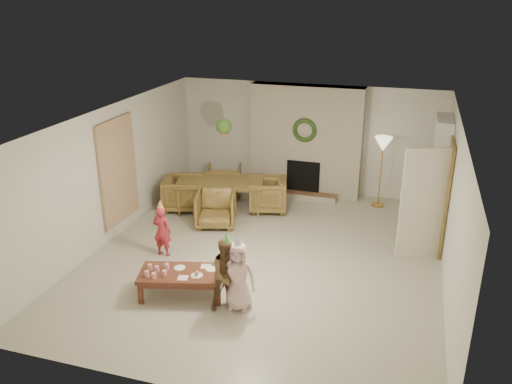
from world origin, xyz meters
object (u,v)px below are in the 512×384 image
at_px(child_red, 162,231).
at_px(child_pink, 238,276).
at_px(dining_table, 220,195).
at_px(dining_chair_near, 216,209).
at_px(dining_chair_far, 224,181).
at_px(dining_chair_right, 267,195).
at_px(dining_chair_left, 183,193).
at_px(coffee_table_top, 182,274).
at_px(child_plaid, 228,274).

relative_size(child_red, child_pink, 0.87).
height_order(dining_table, child_red, child_red).
bearing_deg(dining_table, dining_chair_near, -90.00).
distance_m(dining_chair_far, child_pink, 4.59).
bearing_deg(dining_chair_right, dining_chair_far, -128.66).
bearing_deg(dining_chair_left, dining_chair_right, -90.00).
xyz_separation_m(coffee_table_top, child_plaid, (0.79, -0.11, 0.19)).
distance_m(dining_table, child_plaid, 3.74).
distance_m(coffee_table_top, child_red, 1.42).
xyz_separation_m(coffee_table_top, child_pink, (0.95, -0.09, 0.17)).
height_order(dining_chair_right, child_red, child_red).
xyz_separation_m(dining_table, child_red, (-0.25, -2.24, 0.14)).
relative_size(dining_chair_near, dining_chair_right, 1.00).
bearing_deg(dining_chair_near, child_red, -122.09).
height_order(dining_table, child_plaid, child_plaid).
height_order(dining_chair_left, coffee_table_top, dining_chair_left).
distance_m(dining_chair_near, child_red, 1.53).
bearing_deg(coffee_table_top, child_red, 113.64).
bearing_deg(dining_chair_left, child_plaid, -160.57).
xyz_separation_m(dining_chair_left, coffee_table_top, (1.41, -3.14, 0.01)).
height_order(dining_chair_left, dining_chair_right, same).
height_order(coffee_table_top, child_pink, child_pink).
bearing_deg(child_pink, dining_chair_near, 110.39).
height_order(dining_chair_left, child_pink, child_pink).
bearing_deg(child_plaid, dining_chair_right, 55.40).
distance_m(dining_chair_far, dining_chair_left, 1.14).
height_order(child_red, child_pink, child_pink).
bearing_deg(child_red, coffee_table_top, 129.84).
xyz_separation_m(child_red, child_pink, (1.83, -1.20, 0.07)).
bearing_deg(dining_chair_far, coffee_table_top, 86.70).
bearing_deg(dining_chair_left, coffee_table_top, -170.53).
relative_size(dining_chair_near, dining_chair_far, 1.00).
distance_m(coffee_table_top, child_pink, 0.97).
relative_size(dining_chair_left, child_red, 0.84).
bearing_deg(dining_table, coffee_table_top, -94.08).
relative_size(dining_chair_near, child_pink, 0.73).
relative_size(coffee_table_top, child_red, 1.40).
relative_size(dining_chair_far, dining_chair_left, 1.00).
height_order(dining_chair_far, dining_chair_right, same).
xyz_separation_m(dining_chair_right, child_pink, (0.60, -3.69, 0.18)).
bearing_deg(dining_chair_far, dining_chair_right, 141.34).
xyz_separation_m(dining_chair_near, coffee_table_top, (0.42, -2.56, 0.01)).
distance_m(dining_table, dining_chair_left, 0.81).
height_order(dining_chair_far, dining_chair_left, same).
bearing_deg(dining_chair_near, child_pink, -77.37).
distance_m(coffee_table_top, child_plaid, 0.82).
height_order(dining_chair_right, child_pink, child_pink).
bearing_deg(child_plaid, dining_chair_far, 69.58).
relative_size(dining_chair_right, child_plaid, 0.70).
bearing_deg(dining_table, dining_chair_left, -180.00).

